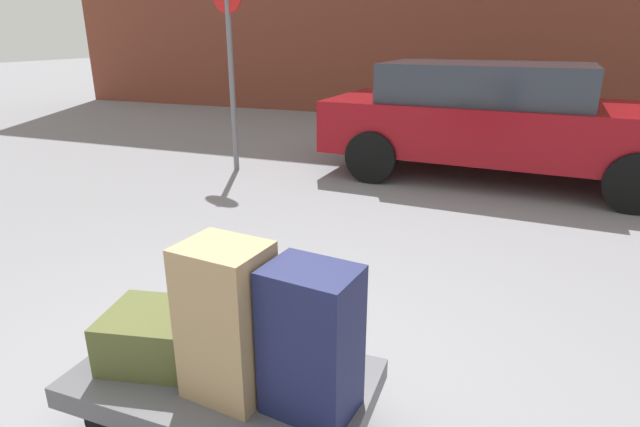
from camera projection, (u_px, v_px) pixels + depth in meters
name	position (u px, v px, depth m)	size (l,w,h in m)	color
luggage_cart	(225.00, 387.00, 2.26)	(1.31, 0.72, 0.34)	#4C4C51
suitcase_tan_rear_left	(227.00, 321.00, 2.03)	(0.33, 0.27, 0.66)	#9E7F56
suitcase_navy_front_left	(311.00, 341.00, 1.94)	(0.34, 0.26, 0.61)	#191E47
suitcase_olive_rear_right	(163.00, 337.00, 2.30)	(0.50, 0.37, 0.24)	#4C5128
parked_car	(498.00, 118.00, 6.33)	(4.40, 2.12, 1.42)	maroon
bollard_kerb_near	(590.00, 133.00, 7.84)	(0.21, 0.21, 0.60)	#72665B
no_parking_sign	(230.00, 52.00, 6.43)	(0.49, 0.14, 2.48)	slate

